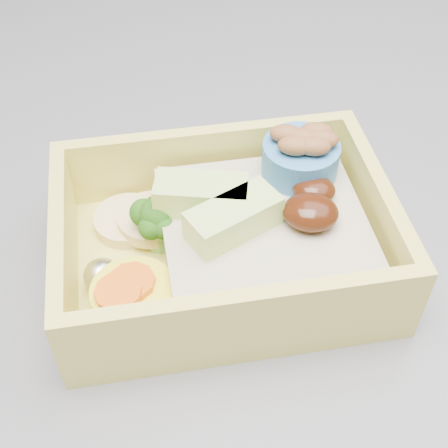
# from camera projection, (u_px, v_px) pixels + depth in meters

# --- Properties ---
(bento_box) EXTENTS (0.24, 0.20, 0.08)m
(bento_box) POSITION_uv_depth(u_px,v_px,m) (233.00, 235.00, 0.40)
(bento_box) COLOR #E2D45D
(bento_box) RESTS_ON island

